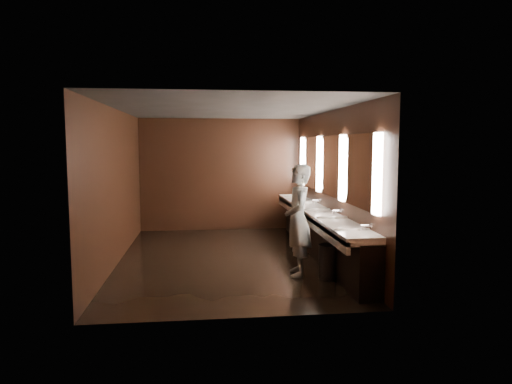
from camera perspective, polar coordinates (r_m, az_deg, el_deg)
floor at (r=8.77m, az=-3.62°, el=-8.30°), size 6.00×6.00×0.00m
ceiling at (r=8.52m, az=-3.74°, el=10.28°), size 4.00×6.00×0.02m
wall_back at (r=11.52m, az=-4.47°, el=2.18°), size 4.00×0.02×2.80m
wall_front at (r=5.55m, az=-2.04°, el=-1.90°), size 4.00×0.02×2.80m
wall_left at (r=8.66m, az=-17.02°, el=0.68°), size 0.02×6.00×2.80m
wall_right at (r=8.86m, az=9.35°, el=0.98°), size 0.02×6.00×2.80m
sink_counter at (r=8.93m, az=7.97°, el=-4.82°), size 0.55×5.40×1.01m
mirror_band at (r=8.83m, az=9.26°, el=3.24°), size 0.06×5.03×1.15m
person at (r=7.53m, az=5.27°, el=-3.53°), size 0.49×0.70×1.84m
trash_bin at (r=7.54m, az=9.16°, el=-8.58°), size 0.41×0.41×0.55m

